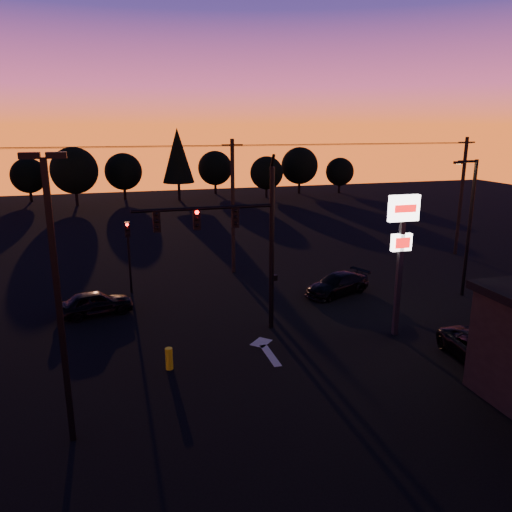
{
  "coord_description": "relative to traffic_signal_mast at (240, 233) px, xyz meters",
  "views": [
    {
      "loc": [
        -5.73,
        -18.21,
        9.88
      ],
      "look_at": [
        1.0,
        5.0,
        3.5
      ],
      "focal_mm": 35.0,
      "sensor_mm": 36.0,
      "label": 1
    }
  ],
  "objects": [
    {
      "name": "car_left",
      "position": [
        -6.88,
        4.29,
        -4.28
      ],
      "size": [
        4.11,
        2.32,
        1.32
      ],
      "primitive_type": "imported",
      "rotation": [
        0.0,
        0.0,
        1.78
      ],
      "color": "black",
      "rests_on": "ground"
    },
    {
      "name": "tree_8",
      "position": [
        27.1,
        46.01,
        -1.82
      ],
      "size": [
        4.12,
        4.12,
        5.19
      ],
      "color": "black",
      "rests_on": "ground"
    },
    {
      "name": "car_right",
      "position": [
        6.97,
        3.76,
        -4.31
      ],
      "size": [
        4.67,
        3.18,
        1.25
      ],
      "primitive_type": "imported",
      "rotation": [
        0.0,
        0.0,
        -1.21
      ],
      "color": "black",
      "rests_on": "ground"
    },
    {
      "name": "pylon_sign",
      "position": [
        7.1,
        -2.49,
        -0.02
      ],
      "size": [
        1.5,
        0.28,
        6.8
      ],
      "color": "black",
      "rests_on": "ground"
    },
    {
      "name": "tree_6",
      "position": [
        15.1,
        44.01,
        -1.5
      ],
      "size": [
        4.54,
        4.54,
        5.71
      ],
      "color": "black",
      "rests_on": "ground"
    },
    {
      "name": "ground",
      "position": [
        0.1,
        -3.99,
        -4.94
      ],
      "size": [
        120.0,
        120.0,
        0.0
      ],
      "primitive_type": "plane",
      "color": "black",
      "rests_on": "ground"
    },
    {
      "name": "power_wires",
      "position": [
        2.1,
        10.01,
        3.63
      ],
      "size": [
        36.0,
        1.22,
        0.07
      ],
      "color": "black",
      "rests_on": "ground"
    },
    {
      "name": "traffic_signal_mast",
      "position": [
        0.0,
        0.0,
        0.0
      ],
      "size": [
        6.79,
        0.52,
        8.58
      ],
      "color": "black",
      "rests_on": "ground"
    },
    {
      "name": "utility_pole_2",
      "position": [
        20.1,
        10.01,
        -0.34
      ],
      "size": [
        1.4,
        0.26,
        9.0
      ],
      "color": "black",
      "rests_on": "ground"
    },
    {
      "name": "tree_4",
      "position": [
        3.1,
        45.01,
        0.99
      ],
      "size": [
        4.18,
        4.18,
        9.5
      ],
      "color": "black",
      "rests_on": "ground"
    },
    {
      "name": "tree_3",
      "position": [
        -3.9,
        48.01,
        -1.19
      ],
      "size": [
        4.95,
        4.95,
        6.22
      ],
      "color": "black",
      "rests_on": "ground"
    },
    {
      "name": "tree_5",
      "position": [
        9.1,
        50.01,
        -1.19
      ],
      "size": [
        4.95,
        4.95,
        6.22
      ],
      "color": "black",
      "rests_on": "ground"
    },
    {
      "name": "tree_1",
      "position": [
        -15.9,
        49.01,
        -1.5
      ],
      "size": [
        4.54,
        4.54,
        5.71
      ],
      "color": "black",
      "rests_on": "ground"
    },
    {
      "name": "tree_7",
      "position": [
        21.1,
        47.01,
        -0.88
      ],
      "size": [
        5.36,
        5.36,
        6.74
      ],
      "color": "black",
      "rests_on": "ground"
    },
    {
      "name": "secondary_signal",
      "position": [
        -4.9,
        7.49,
        -2.07
      ],
      "size": [
        0.3,
        0.31,
        4.35
      ],
      "color": "black",
      "rests_on": "ground"
    },
    {
      "name": "lane_arrow",
      "position": [
        0.6,
        -2.33,
        -4.93
      ],
      "size": [
        1.2,
        3.1,
        0.01
      ],
      "color": "beige",
      "rests_on": "ground"
    },
    {
      "name": "tree_2",
      "position": [
        -9.9,
        44.01,
        -0.57
      ],
      "size": [
        5.77,
        5.78,
        7.26
      ],
      "color": "black",
      "rests_on": "ground"
    },
    {
      "name": "bollard",
      "position": [
        -3.83,
        -3.01,
        -4.47
      ],
      "size": [
        0.31,
        0.31,
        0.94
      ],
      "primitive_type": "cylinder",
      "color": "#CACA0D",
      "rests_on": "ground"
    },
    {
      "name": "parking_lot_light",
      "position": [
        -7.4,
        -6.99,
        0.33
      ],
      "size": [
        1.25,
        0.3,
        9.14
      ],
      "color": "black",
      "rests_on": "ground"
    },
    {
      "name": "suv_parked",
      "position": [
        9.0,
        -6.26,
        -4.31
      ],
      "size": [
        2.55,
        4.68,
        1.25
      ],
      "primitive_type": "imported",
      "rotation": [
        0.0,
        0.0,
        -0.11
      ],
      "color": "black",
      "rests_on": "ground"
    },
    {
      "name": "utility_pole_1",
      "position": [
        2.1,
        10.01,
        -0.34
      ],
      "size": [
        1.4,
        0.26,
        9.0
      ],
      "color": "black",
      "rests_on": "ground"
    },
    {
      "name": "streetlight",
      "position": [
        14.01,
        1.51,
        -0.52
      ],
      "size": [
        1.55,
        0.35,
        8.0
      ],
      "color": "black",
      "rests_on": "ground"
    }
  ]
}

